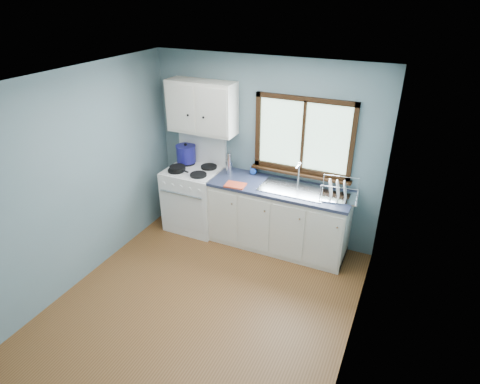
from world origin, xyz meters
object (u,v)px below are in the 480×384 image
at_px(utensil_crock, 229,165).
at_px(base_cabinets, 278,220).
at_px(sink, 293,193).
at_px(gas_range, 195,196).
at_px(skillet, 178,168).
at_px(stockpot, 186,153).
at_px(dish_rack, 338,193).
at_px(thermos, 229,164).

bearing_deg(utensil_crock, base_cabinets, -13.81).
bearing_deg(sink, utensil_crock, 168.54).
distance_m(gas_range, skillet, 0.53).
bearing_deg(skillet, utensil_crock, 48.81).
height_order(base_cabinets, stockpot, stockpot).
bearing_deg(sink, dish_rack, 0.56).
height_order(sink, thermos, thermos).
xyz_separation_m(skillet, stockpot, (-0.04, 0.30, 0.10)).
bearing_deg(thermos, sink, -4.67).
distance_m(sink, skillet, 1.66).
bearing_deg(stockpot, base_cabinets, -4.97).
height_order(utensil_crock, thermos, utensil_crock).
bearing_deg(thermos, gas_range, -169.44).
height_order(base_cabinets, thermos, thermos).
relative_size(gas_range, sink, 1.62).
bearing_deg(thermos, base_cabinets, -5.70).
bearing_deg(base_cabinets, thermos, 174.30).
height_order(base_cabinets, dish_rack, dish_rack).
height_order(gas_range, base_cabinets, gas_range).
height_order(stockpot, utensil_crock, utensil_crock).
bearing_deg(gas_range, dish_rack, 0.67).
bearing_deg(dish_rack, skillet, 176.83).
relative_size(sink, dish_rack, 1.69).
height_order(base_cabinets, utensil_crock, utensil_crock).
bearing_deg(gas_range, utensil_crock, 25.72).
bearing_deg(stockpot, thermos, -4.17).
bearing_deg(utensil_crock, thermos, -67.14).
bearing_deg(utensil_crock, sink, -11.46).
distance_m(sink, thermos, 0.99).
bearing_deg(dish_rack, base_cabinets, 172.79).
relative_size(sink, stockpot, 2.24).
bearing_deg(dish_rack, gas_range, 173.06).
relative_size(gas_range, stockpot, 3.63).
xyz_separation_m(utensil_crock, thermos, (0.05, -0.13, 0.08)).
relative_size(gas_range, thermos, 4.46).
xyz_separation_m(gas_range, sink, (1.49, 0.02, 0.37)).
height_order(skillet, dish_rack, dish_rack).
xyz_separation_m(skillet, dish_rack, (2.21, 0.17, -0.00)).
xyz_separation_m(gas_range, dish_rack, (2.06, 0.02, 0.49)).
height_order(stockpot, dish_rack, stockpot).
distance_m(stockpot, thermos, 0.72).
height_order(gas_range, dish_rack, gas_range).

